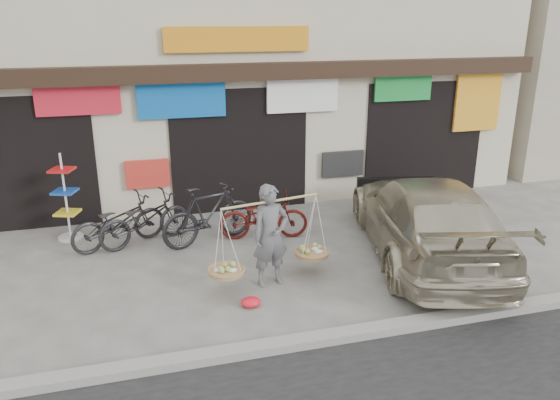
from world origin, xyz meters
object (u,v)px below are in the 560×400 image
object	(u,v)px
suv	(426,217)
bike_1	(209,214)
street_vendor	(271,239)
display_rack	(67,205)
bike_3	(145,219)
bike_2	(264,217)
bike_0	(119,222)

from	to	relation	value
suv	bike_1	bearing A→B (deg)	-9.54
street_vendor	bike_1	bearing A→B (deg)	99.37
street_vendor	display_rack	bearing A→B (deg)	128.23
display_rack	suv	bearing A→B (deg)	-21.83
bike_1	suv	size ratio (longest dim) A/B	0.36
bike_3	bike_2	bearing A→B (deg)	-123.06
suv	display_rack	xyz separation A→B (m)	(-6.31, 2.53, -0.03)
bike_2	bike_3	world-z (taller)	bike_3
bike_1	bike_3	bearing A→B (deg)	55.96
street_vendor	bike_1	size ratio (longest dim) A/B	1.08
bike_0	display_rack	world-z (taller)	display_rack
bike_3	display_rack	bearing A→B (deg)	42.08
bike_0	suv	size ratio (longest dim) A/B	0.35
bike_1	display_rack	bearing A→B (deg)	50.43
bike_0	bike_1	xyz separation A→B (m)	(1.66, -0.30, 0.09)
bike_1	display_rack	distance (m)	2.77
street_vendor	suv	bearing A→B (deg)	-3.74
bike_2	bike_3	distance (m)	2.27
bike_0	bike_2	size ratio (longest dim) A/B	1.08
street_vendor	bike_2	world-z (taller)	street_vendor
bike_0	bike_1	world-z (taller)	bike_1
street_vendor	display_rack	size ratio (longest dim) A/B	1.20
bike_0	display_rack	size ratio (longest dim) A/B	1.07
bike_2	street_vendor	bearing A→B (deg)	178.87
bike_2	suv	distance (m)	3.05
bike_3	street_vendor	bearing A→B (deg)	-163.69
street_vendor	display_rack	xyz separation A→B (m)	(-3.32, 2.89, -0.09)
bike_0	bike_2	world-z (taller)	bike_0
display_rack	street_vendor	bearing A→B (deg)	-41.06
bike_0	suv	bearing A→B (deg)	-133.14
bike_1	bike_2	bearing A→B (deg)	-113.24
bike_0	suv	xyz separation A→B (m)	(5.36, -1.89, 0.24)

